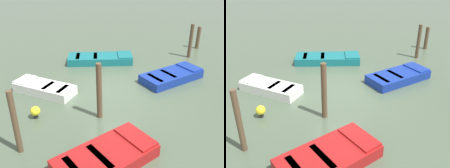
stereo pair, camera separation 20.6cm
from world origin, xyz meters
TOP-DOWN VIEW (x-y plane):
  - ground_plane at (0.00, 0.00)m, footprint 80.00×80.00m
  - rowboat_blue at (-1.41, 2.75)m, footprint 2.90×3.18m
  - rowboat_red at (4.43, 0.28)m, footprint 3.10×3.15m
  - rowboat_teal at (-3.33, -0.95)m, footprint 1.75×3.67m
  - rowboat_white at (0.41, -2.94)m, footprint 1.85×2.89m
  - mooring_piling_center at (2.06, -0.26)m, footprint 0.20×0.20m
  - mooring_piling_far_left at (-6.31, 4.86)m, footprint 0.23×0.23m
  - mooring_piling_mid_right at (4.17, -2.44)m, footprint 0.18×0.18m
  - mooring_piling_near_right at (-4.63, 4.08)m, footprint 0.20×0.20m
  - marker_buoy at (2.36, -2.60)m, footprint 0.36×0.36m

SIDE VIEW (x-z plane):
  - ground_plane at x=0.00m, z-range 0.00..0.00m
  - rowboat_teal at x=-3.33m, z-range -0.01..0.45m
  - rowboat_blue at x=-1.41m, z-range -0.01..0.45m
  - rowboat_red at x=4.43m, z-range -0.01..0.45m
  - rowboat_white at x=0.41m, z-range -0.01..0.45m
  - marker_buoy at x=2.36m, z-range 0.05..0.53m
  - mooring_piling_far_left at x=-6.31m, z-range 0.00..1.40m
  - mooring_piling_near_right at x=-4.63m, z-range 0.00..1.96m
  - mooring_piling_mid_right at x=4.17m, z-range 0.00..2.12m
  - mooring_piling_center at x=2.06m, z-range 0.00..2.15m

